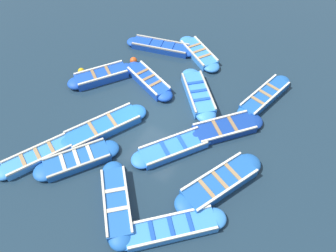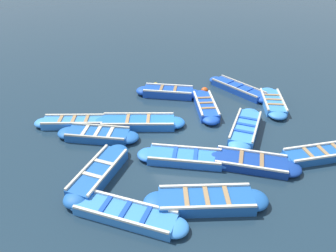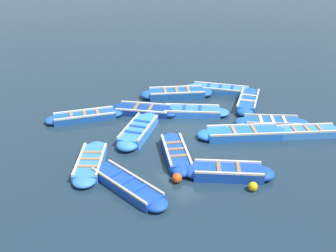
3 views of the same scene
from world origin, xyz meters
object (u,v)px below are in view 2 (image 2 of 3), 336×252
at_px(boat_outer_right, 99,173).
at_px(boat_alongside, 273,102).
at_px(boat_bow_out, 206,201).
at_px(buoy_yellow_far, 155,86).
at_px(boat_mid_row, 238,89).
at_px(boat_end_of_row, 138,123).
at_px(boat_inner_gap, 251,163).
at_px(boat_centre, 206,106).
at_px(boat_tucked, 74,122).
at_px(buoy_orange_near, 205,91).
at_px(boat_drifting, 125,214).
at_px(boat_far_corner, 185,158).
at_px(boat_broadside, 168,92).
at_px(boat_near_quay, 245,129).
at_px(boat_outer_left, 322,154).
at_px(boat_stern_in, 98,135).

height_order(boat_outer_right, boat_alongside, boat_outer_right).
distance_m(boat_bow_out, buoy_yellow_far, 8.65).
bearing_deg(boat_mid_row, boat_end_of_row, 98.17).
xyz_separation_m(boat_outer_right, boat_alongside, (1.40, -8.88, -0.03)).
relative_size(boat_end_of_row, boat_mid_row, 1.05).
height_order(boat_inner_gap, boat_centre, boat_centre).
bearing_deg(boat_tucked, buoy_orange_near, -88.84).
height_order(boat_tucked, buoy_yellow_far, boat_tucked).
distance_m(boat_drifting, boat_far_corner, 3.29).
distance_m(boat_broadside, buoy_yellow_far, 1.10).
height_order(boat_broadside, boat_centre, boat_broadside).
bearing_deg(boat_tucked, boat_near_quay, -121.16).
height_order(boat_outer_right, buoy_orange_near, boat_outer_right).
bearing_deg(boat_centre, boat_mid_row, -70.22).
bearing_deg(boat_alongside, boat_bow_out, 123.10).
relative_size(boat_broadside, boat_tucked, 0.94).
height_order(boat_broadside, boat_alongside, boat_broadside).
relative_size(boat_outer_right, boat_end_of_row, 0.77).
height_order(boat_outer_right, boat_far_corner, boat_outer_right).
distance_m(boat_far_corner, buoy_yellow_far, 6.35).
bearing_deg(boat_mid_row, boat_bow_out, 136.47).
relative_size(boat_drifting, boat_mid_row, 0.87).
relative_size(boat_outer_left, boat_far_corner, 1.08).
relative_size(boat_tucked, boat_centre, 1.02).
bearing_deg(boat_end_of_row, boat_tucked, 62.80).
bearing_deg(boat_far_corner, buoy_orange_near, -39.22).
height_order(boat_outer_left, buoy_yellow_far, boat_outer_left).
bearing_deg(boat_centre, buoy_yellow_far, 19.02).
xyz_separation_m(boat_drifting, boat_inner_gap, (0.28, -4.82, -0.00)).
xyz_separation_m(boat_end_of_row, boat_near_quay, (-2.48, -3.73, 0.03)).
height_order(boat_bow_out, boat_alongside, boat_bow_out).
relative_size(boat_bow_out, boat_alongside, 1.23).
xyz_separation_m(boat_drifting, buoy_orange_near, (6.00, -6.48, 0.03)).
relative_size(boat_broadside, boat_inner_gap, 0.97).
bearing_deg(boat_inner_gap, boat_alongside, -50.43).
xyz_separation_m(boat_drifting, boat_end_of_row, (4.61, -2.28, 0.02)).
bearing_deg(boat_near_quay, boat_alongside, -63.28).
bearing_deg(boat_alongside, boat_outer_left, 162.98).
bearing_deg(boat_end_of_row, boat_outer_left, -134.48).
relative_size(boat_mid_row, boat_tucked, 1.14).
relative_size(boat_centre, buoy_orange_near, 9.08).
xyz_separation_m(boat_inner_gap, boat_outer_left, (-0.77, -2.67, 0.00)).
distance_m(boat_end_of_row, boat_mid_row, 5.94).
bearing_deg(boat_stern_in, boat_alongside, -96.74).
relative_size(boat_drifting, boat_stern_in, 1.02).
bearing_deg(boat_near_quay, boat_bow_out, 127.27).
distance_m(boat_outer_left, boat_centre, 5.37).
distance_m(boat_near_quay, buoy_yellow_far, 5.78).
relative_size(boat_inner_gap, boat_bow_out, 0.83).
distance_m(buoy_orange_near, buoy_yellow_far, 2.60).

